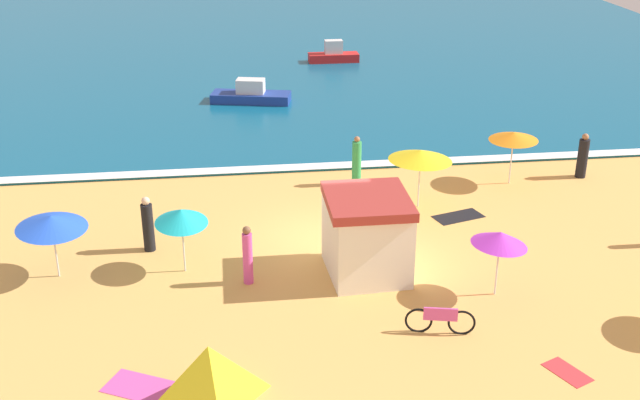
% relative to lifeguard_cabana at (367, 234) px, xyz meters
% --- Properties ---
extents(ground_plane, '(60.00, 60.00, 0.00)m').
position_rel_lifeguard_cabana_xyz_m(ground_plane, '(-0.96, 2.37, -1.25)').
color(ground_plane, '#E0A856').
extents(ocean_water, '(60.00, 44.00, 0.10)m').
position_rel_lifeguard_cabana_xyz_m(ocean_water, '(-0.96, 30.37, -1.20)').
color(ocean_water, '#0F567A').
rests_on(ocean_water, ground_plane).
extents(wave_breaker_foam, '(57.00, 0.70, 0.01)m').
position_rel_lifeguard_cabana_xyz_m(wave_breaker_foam, '(-0.96, 8.67, -1.14)').
color(wave_breaker_foam, white).
rests_on(wave_breaker_foam, ocean_water).
extents(lifeguard_cabana, '(2.38, 2.72, 2.45)m').
position_rel_lifeguard_cabana_xyz_m(lifeguard_cabana, '(0.00, 0.00, 0.00)').
color(lifeguard_cabana, white).
rests_on(lifeguard_cabana, ground_plane).
extents(beach_umbrella_0, '(2.88, 2.88, 2.03)m').
position_rel_lifeguard_cabana_xyz_m(beach_umbrella_0, '(-9.01, 0.89, 0.51)').
color(beach_umbrella_0, silver).
rests_on(beach_umbrella_0, ground_plane).
extents(beach_umbrella_2, '(1.95, 1.97, 2.10)m').
position_rel_lifeguard_cabana_xyz_m(beach_umbrella_2, '(-5.33, 0.76, 0.55)').
color(beach_umbrella_2, silver).
rests_on(beach_umbrella_2, ground_plane).
extents(beach_umbrella_3, '(2.50, 2.49, 2.05)m').
position_rel_lifeguard_cabana_xyz_m(beach_umbrella_3, '(6.65, 6.24, 0.63)').
color(beach_umbrella_3, silver).
rests_on(beach_umbrella_3, ground_plane).
extents(beach_umbrella_4, '(1.63, 1.61, 2.00)m').
position_rel_lifeguard_cabana_xyz_m(beach_umbrella_4, '(3.39, -1.72, 0.50)').
color(beach_umbrella_4, silver).
rests_on(beach_umbrella_4, ground_plane).
extents(beach_umbrella_5, '(2.78, 2.78, 2.16)m').
position_rel_lifeguard_cabana_xyz_m(beach_umbrella_5, '(2.69, 4.52, 0.69)').
color(beach_umbrella_5, silver).
rests_on(beach_umbrella_5, ground_plane).
extents(beach_tent, '(2.27, 1.90, 1.39)m').
position_rel_lifeguard_cabana_xyz_m(beach_tent, '(-4.56, -5.44, -0.55)').
color(beach_tent, yellow).
rests_on(beach_tent, ground_plane).
extents(parked_bicycle, '(1.79, 0.46, 0.76)m').
position_rel_lifeguard_cabana_xyz_m(parked_bicycle, '(1.32, -3.45, -0.86)').
color(parked_bicycle, black).
rests_on(parked_bicycle, ground_plane).
extents(beachgoer_0, '(0.36, 0.36, 1.81)m').
position_rel_lifeguard_cabana_xyz_m(beachgoer_0, '(-6.47, 2.29, -0.39)').
color(beachgoer_0, black).
rests_on(beachgoer_0, ground_plane).
extents(beachgoer_1, '(0.48, 0.48, 1.76)m').
position_rel_lifeguard_cabana_xyz_m(beachgoer_1, '(9.60, 6.52, -0.43)').
color(beachgoer_1, black).
rests_on(beachgoer_1, ground_plane).
extents(beachgoer_3, '(0.31, 0.31, 1.80)m').
position_rel_lifeguard_cabana_xyz_m(beachgoer_3, '(-3.49, -0.19, -0.37)').
color(beachgoer_3, '#D84CA5').
rests_on(beachgoer_3, ground_plane).
extents(beachgoer_7, '(0.42, 0.42, 1.89)m').
position_rel_lifeguard_cabana_xyz_m(beachgoer_7, '(0.88, 6.90, -0.36)').
color(beachgoer_7, green).
rests_on(beachgoer_7, ground_plane).
extents(beach_towel_0, '(1.03, 1.29, 0.01)m').
position_rel_lifeguard_cabana_xyz_m(beach_towel_0, '(3.90, -5.53, -1.24)').
color(beach_towel_0, red).
rests_on(beach_towel_0, ground_plane).
extents(beach_towel_2, '(1.83, 1.56, 0.01)m').
position_rel_lifeguard_cabana_xyz_m(beach_towel_2, '(-6.23, -4.82, -1.24)').
color(beach_towel_2, '#D84CA5').
rests_on(beach_towel_2, ground_plane).
extents(beach_towel_3, '(1.88, 1.31, 0.01)m').
position_rel_lifeguard_cabana_xyz_m(beach_towel_3, '(3.86, 3.50, -1.24)').
color(beach_towel_3, black).
rests_on(beach_towel_3, ground_plane).
extents(small_boat_0, '(4.11, 2.17, 1.16)m').
position_rel_lifeguard_cabana_xyz_m(small_boat_0, '(-2.58, 18.06, -0.77)').
color(small_boat_0, navy).
rests_on(small_boat_0, ocean_water).
extents(small_boat_1, '(2.99, 1.03, 1.29)m').
position_rel_lifeguard_cabana_xyz_m(small_boat_1, '(2.73, 26.02, -0.73)').
color(small_boat_1, red).
rests_on(small_boat_1, ocean_water).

